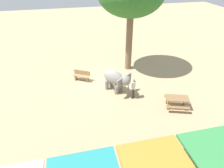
{
  "coord_description": "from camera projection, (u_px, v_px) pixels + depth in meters",
  "views": [
    {
      "loc": [
        2.56,
        13.64,
        8.69
      ],
      "look_at": [
        -0.22,
        1.62,
        0.8
      ],
      "focal_mm": 31.66,
      "sensor_mm": 36.0,
      "label": 1
    }
  ],
  "objects": [
    {
      "name": "ground_plane",
      "position": [
        105.0,
        82.0,
        16.37
      ],
      "size": [
        60.0,
        60.0,
        0.0
      ],
      "primitive_type": "plane",
      "color": "tan"
    },
    {
      "name": "person_handler",
      "position": [
        133.0,
        87.0,
        14.05
      ],
      "size": [
        0.41,
        0.36,
        1.62
      ],
      "rotation": [
        0.0,
        0.0,
        -0.87
      ],
      "color": "#3F3833",
      "rests_on": "ground_plane"
    },
    {
      "name": "picnic_table_near",
      "position": [
        177.0,
        100.0,
        13.34
      ],
      "size": [
        1.89,
        1.88,
        0.78
      ],
      "rotation": [
        0.0,
        0.0,
        5.96
      ],
      "color": "olive",
      "rests_on": "ground_plane"
    },
    {
      "name": "feed_bucket",
      "position": [
        118.0,
        75.0,
        17.13
      ],
      "size": [
        0.36,
        0.36,
        0.32
      ],
      "primitive_type": "cylinder",
      "color": "gray",
      "rests_on": "ground_plane"
    },
    {
      "name": "elephant",
      "position": [
        116.0,
        79.0,
        14.72
      ],
      "size": [
        2.17,
        2.3,
        1.68
      ],
      "rotation": [
        0.0,
        0.0,
        2.21
      ],
      "color": "gray",
      "rests_on": "ground_plane"
    },
    {
      "name": "wooden_bench",
      "position": [
        82.0,
        75.0,
        16.4
      ],
      "size": [
        1.41,
        1.04,
        0.88
      ],
      "rotation": [
        0.0,
        0.0,
        5.77
      ],
      "color": "#9E7A51",
      "rests_on": "ground_plane"
    }
  ]
}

